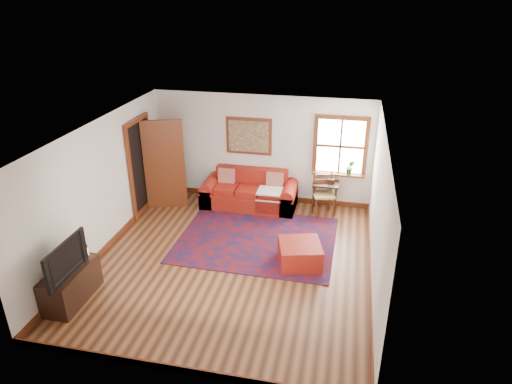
% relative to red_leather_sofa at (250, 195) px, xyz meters
% --- Properties ---
extents(ground, '(5.50, 5.50, 0.00)m').
position_rel_red_leather_sofa_xyz_m(ground, '(0.20, -2.33, -0.28)').
color(ground, '#432112').
rests_on(ground, ground).
extents(room_envelope, '(5.04, 5.54, 2.52)m').
position_rel_red_leather_sofa_xyz_m(room_envelope, '(0.20, -2.32, 1.37)').
color(room_envelope, silver).
rests_on(room_envelope, ground).
extents(window, '(1.18, 0.20, 1.38)m').
position_rel_red_leather_sofa_xyz_m(window, '(1.98, 0.37, 1.04)').
color(window, white).
rests_on(window, ground).
extents(doorway, '(0.89, 1.08, 2.14)m').
position_rel_red_leather_sofa_xyz_m(doorway, '(-2.01, -0.55, 0.79)').
color(doorway, black).
rests_on(doorway, ground).
extents(framed_artwork, '(1.05, 0.07, 0.85)m').
position_rel_red_leather_sofa_xyz_m(framed_artwork, '(-0.10, 0.38, 1.27)').
color(framed_artwork, '#632C15').
rests_on(framed_artwork, ground).
extents(persian_rug, '(3.12, 2.52, 0.02)m').
position_rel_red_leather_sofa_xyz_m(persian_rug, '(0.48, -1.50, -0.27)').
color(persian_rug, '#600D13').
rests_on(persian_rug, ground).
extents(red_leather_sofa, '(2.13, 0.88, 0.84)m').
position_rel_red_leather_sofa_xyz_m(red_leather_sofa, '(0.00, 0.00, 0.00)').
color(red_leather_sofa, maroon).
rests_on(red_leather_sofa, ground).
extents(red_ottoman, '(0.90, 0.90, 0.42)m').
position_rel_red_leather_sofa_xyz_m(red_ottoman, '(1.42, -2.17, -0.07)').
color(red_ottoman, maroon).
rests_on(red_ottoman, ground).
extents(side_table, '(0.57, 0.43, 0.69)m').
position_rel_red_leather_sofa_xyz_m(side_table, '(1.70, 0.08, 0.29)').
color(side_table, black).
rests_on(side_table, ground).
extents(ladder_back_chair, '(0.54, 0.53, 0.96)m').
position_rel_red_leather_sofa_xyz_m(ladder_back_chair, '(1.67, -0.03, 0.24)').
color(ladder_back_chair, tan).
rests_on(ladder_back_chair, ground).
extents(media_cabinet, '(0.48, 1.07, 0.59)m').
position_rel_red_leather_sofa_xyz_m(media_cabinet, '(-2.05, -3.98, 0.02)').
color(media_cabinet, black).
rests_on(media_cabinet, ground).
extents(television, '(0.13, 1.02, 0.59)m').
position_rel_red_leather_sofa_xyz_m(television, '(-2.03, -4.12, 0.60)').
color(television, black).
rests_on(television, media_cabinet).
extents(candle_hurricane, '(0.12, 0.12, 0.18)m').
position_rel_red_leather_sofa_xyz_m(candle_hurricane, '(-2.00, -3.55, 0.39)').
color(candle_hurricane, silver).
rests_on(candle_hurricane, media_cabinet).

